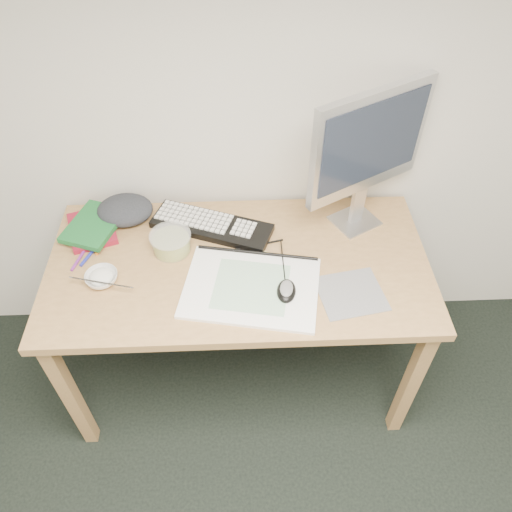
{
  "coord_description": "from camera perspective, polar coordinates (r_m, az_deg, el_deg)",
  "views": [
    {
      "loc": [
        -0.08,
        0.19,
        2.09
      ],
      "look_at": [
        -0.04,
        1.38,
        0.83
      ],
      "focal_mm": 35.0,
      "sensor_mm": 36.0,
      "label": 1
    }
  ],
  "objects": [
    {
      "name": "mousepad",
      "position": [
        1.76,
        10.8,
        -4.22
      ],
      "size": [
        0.25,
        0.24,
        0.0
      ],
      "primitive_type": "cube",
      "rotation": [
        0.0,
        0.0,
        0.18
      ],
      "color": "gray",
      "rests_on": "desk"
    },
    {
      "name": "desk",
      "position": [
        1.89,
        -1.96,
        -2.44
      ],
      "size": [
        1.4,
        0.7,
        0.75
      ],
      "color": "tan",
      "rests_on": "ground"
    },
    {
      "name": "book_red",
      "position": [
        2.04,
        -18.22,
        2.98
      ],
      "size": [
        0.23,
        0.26,
        0.02
      ],
      "primitive_type": "cube",
      "rotation": [
        0.0,
        0.0,
        0.32
      ],
      "color": "maroon",
      "rests_on": "desk"
    },
    {
      "name": "rice_bowl",
      "position": [
        1.84,
        -17.21,
        -2.42
      ],
      "size": [
        0.12,
        0.12,
        0.04
      ],
      "primitive_type": "imported",
      "rotation": [
        0.0,
        0.0,
        -0.02
      ],
      "color": "white",
      "rests_on": "desk"
    },
    {
      "name": "marker_blue",
      "position": [
        1.95,
        -18.37,
        0.27
      ],
      "size": [
        0.06,
        0.13,
        0.01
      ],
      "primitive_type": "cylinder",
      "rotation": [
        0.0,
        1.57,
        1.17
      ],
      "color": "#1E27A5",
      "rests_on": "desk"
    },
    {
      "name": "fruit_tub",
      "position": [
        1.87,
        -9.67,
        1.55
      ],
      "size": [
        0.17,
        0.17,
        0.08
      ],
      "primitive_type": "cylinder",
      "rotation": [
        0.0,
        0.0,
        0.08
      ],
      "color": "#E8C552",
      "rests_on": "desk"
    },
    {
      "name": "mouse",
      "position": [
        1.71,
        3.5,
        -3.76
      ],
      "size": [
        0.08,
        0.11,
        0.04
      ],
      "primitive_type": "ellipsoid",
      "rotation": [
        0.0,
        0.0,
        -0.14
      ],
      "color": "black",
      "rests_on": "sketchpad"
    },
    {
      "name": "marker_orange",
      "position": [
        1.99,
        -17.68,
        1.46
      ],
      "size": [
        0.03,
        0.12,
        0.01
      ],
      "primitive_type": "cylinder",
      "rotation": [
        0.0,
        1.57,
        1.71
      ],
      "color": "orange",
      "rests_on": "desk"
    },
    {
      "name": "keyboard",
      "position": [
        1.95,
        -5.08,
        3.44
      ],
      "size": [
        0.49,
        0.31,
        0.03
      ],
      "primitive_type": "cube",
      "rotation": [
        0.0,
        0.0,
        -0.37
      ],
      "color": "black",
      "rests_on": "desk"
    },
    {
      "name": "book_green",
      "position": [
        2.02,
        -18.02,
        3.4
      ],
      "size": [
        0.24,
        0.28,
        0.02
      ],
      "primitive_type": "cube",
      "rotation": [
        0.0,
        0.0,
        -0.34
      ],
      "color": "#18622B",
      "rests_on": "book_red"
    },
    {
      "name": "chopsticks",
      "position": [
        1.79,
        -17.27,
        -2.9
      ],
      "size": [
        0.22,
        0.07,
        0.02
      ],
      "primitive_type": "cylinder",
      "rotation": [
        0.0,
        1.57,
        -0.25
      ],
      "color": "silver",
      "rests_on": "rice_bowl"
    },
    {
      "name": "cloth_lump",
      "position": [
        2.05,
        -14.74,
        5.1
      ],
      "size": [
        0.22,
        0.2,
        0.08
      ],
      "primitive_type": "ellipsoid",
      "rotation": [
        0.0,
        0.0,
        -0.32
      ],
      "color": "#292B31",
      "rests_on": "desk"
    },
    {
      "name": "pencil_black",
      "position": [
        1.88,
        0.18,
        1.25
      ],
      "size": [
        0.2,
        0.06,
        0.01
      ],
      "primitive_type": "cylinder",
      "rotation": [
        0.0,
        1.57,
        0.25
      ],
      "color": "black",
      "rests_on": "desk"
    },
    {
      "name": "sketchpad",
      "position": [
        1.74,
        -0.56,
        -3.63
      ],
      "size": [
        0.52,
        0.41,
        0.01
      ],
      "primitive_type": "cube",
      "rotation": [
        0.0,
        0.0,
        -0.18
      ],
      "color": "white",
      "rests_on": "desk"
    },
    {
      "name": "pencil_pink",
      "position": [
        1.84,
        -2.84,
        -0.34
      ],
      "size": [
        0.18,
        0.01,
        0.01
      ],
      "primitive_type": "cylinder",
      "rotation": [
        0.0,
        1.57,
        0.0
      ],
      "color": "pink",
      "rests_on": "desk"
    },
    {
      "name": "monitor",
      "position": [
        1.81,
        12.78,
        12.15
      ],
      "size": [
        0.44,
        0.26,
        0.56
      ],
      "rotation": [
        0.0,
        0.0,
        0.51
      ],
      "color": "silver",
      "rests_on": "desk"
    },
    {
      "name": "marker_purple",
      "position": [
        1.95,
        -19.55,
        -0.27
      ],
      "size": [
        0.04,
        0.12,
        0.01
      ],
      "primitive_type": "cylinder",
      "rotation": [
        0.0,
        1.57,
        1.31
      ],
      "color": "#772588",
      "rests_on": "desk"
    },
    {
      "name": "pencil_tan",
      "position": [
        1.87,
        -0.13,
        0.92
      ],
      "size": [
        0.15,
        0.09,
        0.01
      ],
      "primitive_type": "cylinder",
      "rotation": [
        0.0,
        1.57,
        -0.52
      ],
      "color": "tan",
      "rests_on": "desk"
    }
  ]
}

